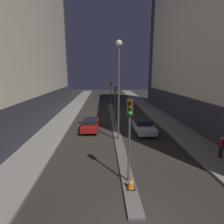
{
  "coord_description": "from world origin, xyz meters",
  "views": [
    {
      "loc": [
        -1.46,
        -5.51,
        6.44
      ],
      "look_at": [
        -0.07,
        21.37,
        0.5
      ],
      "focal_mm": 28.0,
      "sensor_mm": 36.0,
      "label": 1
    }
  ],
  "objects_px": {
    "car_right_lane": "(144,126)",
    "pedestrian_on_right_sidewalk": "(221,147)",
    "car_left_lane": "(90,124)",
    "traffic_light_near": "(130,123)",
    "street_lamp": "(119,72)",
    "traffic_cone_near": "(131,183)",
    "traffic_light_mid": "(115,97)",
    "traffic_light_far": "(111,88)"
  },
  "relations": [
    {
      "from": "traffic_light_mid",
      "to": "pedestrian_on_right_sidewalk",
      "type": "xyz_separation_m",
      "value": [
        7.44,
        -8.81,
        -2.73
      ]
    },
    {
      "from": "traffic_light_far",
      "to": "car_left_lane",
      "type": "xyz_separation_m",
      "value": [
        -2.97,
        -12.78,
        -3.04
      ]
    },
    {
      "from": "street_lamp",
      "to": "traffic_cone_near",
      "type": "distance_m",
      "value": 9.71
    },
    {
      "from": "car_left_lane",
      "to": "pedestrian_on_right_sidewalk",
      "type": "bearing_deg",
      "value": -36.21
    },
    {
      "from": "traffic_light_mid",
      "to": "car_left_lane",
      "type": "height_order",
      "value": "traffic_light_mid"
    },
    {
      "from": "traffic_cone_near",
      "to": "pedestrian_on_right_sidewalk",
      "type": "xyz_separation_m",
      "value": [
        7.4,
        3.29,
        0.54
      ]
    },
    {
      "from": "traffic_light_near",
      "to": "pedestrian_on_right_sidewalk",
      "type": "relative_size",
      "value": 3.07
    },
    {
      "from": "pedestrian_on_right_sidewalk",
      "to": "street_lamp",
      "type": "bearing_deg",
      "value": 150.13
    },
    {
      "from": "traffic_cone_near",
      "to": "pedestrian_on_right_sidewalk",
      "type": "relative_size",
      "value": 0.44
    },
    {
      "from": "street_lamp",
      "to": "traffic_light_near",
      "type": "bearing_deg",
      "value": -90.0
    },
    {
      "from": "street_lamp",
      "to": "car_right_lane",
      "type": "bearing_deg",
      "value": 35.46
    },
    {
      "from": "street_lamp",
      "to": "pedestrian_on_right_sidewalk",
      "type": "distance_m",
      "value": 10.23
    },
    {
      "from": "traffic_light_far",
      "to": "car_right_lane",
      "type": "height_order",
      "value": "traffic_light_far"
    },
    {
      "from": "street_lamp",
      "to": "pedestrian_on_right_sidewalk",
      "type": "bearing_deg",
      "value": -29.87
    },
    {
      "from": "traffic_light_near",
      "to": "pedestrian_on_right_sidewalk",
      "type": "height_order",
      "value": "traffic_light_near"
    },
    {
      "from": "traffic_cone_near",
      "to": "car_left_lane",
      "type": "distance_m",
      "value": 11.33
    },
    {
      "from": "traffic_light_near",
      "to": "street_lamp",
      "type": "distance_m",
      "value": 7.44
    },
    {
      "from": "pedestrian_on_right_sidewalk",
      "to": "traffic_cone_near",
      "type": "bearing_deg",
      "value": -156.05
    },
    {
      "from": "car_left_lane",
      "to": "street_lamp",
      "type": "bearing_deg",
      "value": -48.44
    },
    {
      "from": "traffic_cone_near",
      "to": "car_left_lane",
      "type": "relative_size",
      "value": 0.15
    },
    {
      "from": "traffic_light_near",
      "to": "car_left_lane",
      "type": "relative_size",
      "value": 1.08
    },
    {
      "from": "car_left_lane",
      "to": "pedestrian_on_right_sidewalk",
      "type": "height_order",
      "value": "pedestrian_on_right_sidewalk"
    },
    {
      "from": "traffic_light_near",
      "to": "traffic_light_mid",
      "type": "bearing_deg",
      "value": 90.0
    },
    {
      "from": "street_lamp",
      "to": "traffic_cone_near",
      "type": "xyz_separation_m",
      "value": [
        0.04,
        -7.56,
        -6.1
      ]
    },
    {
      "from": "car_right_lane",
      "to": "pedestrian_on_right_sidewalk",
      "type": "bearing_deg",
      "value": -55.04
    },
    {
      "from": "street_lamp",
      "to": "pedestrian_on_right_sidewalk",
      "type": "height_order",
      "value": "street_lamp"
    },
    {
      "from": "traffic_light_far",
      "to": "car_right_lane",
      "type": "relative_size",
      "value": 1.19
    },
    {
      "from": "pedestrian_on_right_sidewalk",
      "to": "traffic_light_near",
      "type": "bearing_deg",
      "value": -160.68
    },
    {
      "from": "street_lamp",
      "to": "traffic_light_mid",
      "type": "bearing_deg",
      "value": 90.0
    },
    {
      "from": "traffic_cone_near",
      "to": "car_left_lane",
      "type": "bearing_deg",
      "value": 105.43
    },
    {
      "from": "traffic_light_far",
      "to": "street_lamp",
      "type": "relative_size",
      "value": 0.54
    },
    {
      "from": "traffic_cone_near",
      "to": "street_lamp",
      "type": "bearing_deg",
      "value": 90.3
    },
    {
      "from": "car_right_lane",
      "to": "pedestrian_on_right_sidewalk",
      "type": "distance_m",
      "value": 7.81
    },
    {
      "from": "traffic_cone_near",
      "to": "pedestrian_on_right_sidewalk",
      "type": "bearing_deg",
      "value": 23.95
    },
    {
      "from": "traffic_light_near",
      "to": "car_left_lane",
      "type": "height_order",
      "value": "traffic_light_near"
    },
    {
      "from": "car_left_lane",
      "to": "pedestrian_on_right_sidewalk",
      "type": "xyz_separation_m",
      "value": [
        10.42,
        -7.63,
        0.31
      ]
    },
    {
      "from": "traffic_light_mid",
      "to": "car_left_lane",
      "type": "xyz_separation_m",
      "value": [
        -2.97,
        -1.18,
        -3.04
      ]
    },
    {
      "from": "car_left_lane",
      "to": "car_right_lane",
      "type": "bearing_deg",
      "value": -11.74
    },
    {
      "from": "traffic_light_near",
      "to": "car_left_lane",
      "type": "distance_m",
      "value": 11.09
    },
    {
      "from": "traffic_light_near",
      "to": "traffic_light_far",
      "type": "bearing_deg",
      "value": 90.0
    },
    {
      "from": "car_right_lane",
      "to": "traffic_light_near",
      "type": "bearing_deg",
      "value": -108.28
    },
    {
      "from": "traffic_light_near",
      "to": "street_lamp",
      "type": "bearing_deg",
      "value": 90.0
    }
  ]
}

